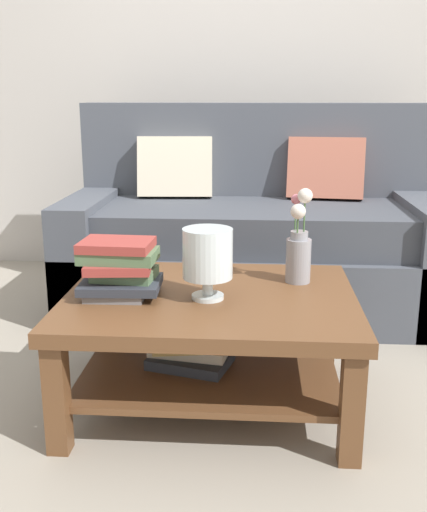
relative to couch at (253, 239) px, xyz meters
name	(u,v)px	position (x,y,z in m)	size (l,w,h in m)	color
ground_plane	(232,369)	(-0.07, -0.82, -0.36)	(10.00, 10.00, 0.00)	gray
back_wall	(245,53)	(-0.07, 0.83, 0.99)	(6.40, 0.12, 2.70)	#BCB7B2
couch	(253,239)	(0.00, 0.00, 0.00)	(1.90, 0.90, 1.06)	#474C56
coffee_table	(209,325)	(-0.15, -1.11, -0.06)	(1.02, 0.82, 0.42)	brown
book_stack_main	(120,269)	(-0.46, -1.14, 0.15)	(0.28, 0.23, 0.20)	slate
glass_hurricane_vase	(208,256)	(-0.15, -1.16, 0.21)	(0.17, 0.17, 0.25)	silver
flower_pitcher	(299,248)	(0.18, -0.94, 0.19)	(0.09, 0.10, 0.36)	gray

